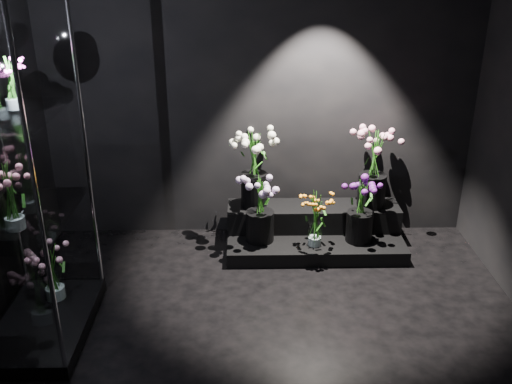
{
  "coord_description": "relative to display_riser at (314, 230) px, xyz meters",
  "views": [
    {
      "loc": [
        -0.14,
        -3.15,
        2.64
      ],
      "look_at": [
        -0.06,
        1.2,
        0.76
      ],
      "focal_mm": 40.0,
      "sensor_mm": 36.0,
      "label": 1
    }
  ],
  "objects": [
    {
      "name": "bouquet_orange_bells",
      "position": [
        -0.02,
        -0.27,
        0.26
      ],
      "size": [
        0.29,
        0.29,
        0.52
      ],
      "rotation": [
        0.0,
        0.0,
        -0.03
      ],
      "color": "white",
      "rests_on": "display_riser"
    },
    {
      "name": "bouquet_purple",
      "position": [
        0.39,
        -0.18,
        0.31
      ],
      "size": [
        0.41,
        0.41,
        0.59
      ],
      "rotation": [
        0.0,
        0.0,
        -0.32
      ],
      "color": "black",
      "rests_on": "display_riser"
    },
    {
      "name": "bouquet_pink_roses",
      "position": [
        0.54,
        0.09,
        0.62
      ],
      "size": [
        0.43,
        0.43,
        0.73
      ],
      "rotation": [
        0.0,
        0.0,
        0.17
      ],
      "color": "black",
      "rests_on": "display_riser"
    },
    {
      "name": "bouquet_cream_roses",
      "position": [
        -0.57,
        0.1,
        0.65
      ],
      "size": [
        0.45,
        0.45,
        0.72
      ],
      "rotation": [
        0.0,
        0.0,
        -0.07
      ],
      "color": "black",
      "rests_on": "display_riser"
    },
    {
      "name": "wall_back",
      "position": [
        -0.5,
        0.33,
        1.25
      ],
      "size": [
        4.0,
        0.0,
        4.0
      ],
      "primitive_type": "plane",
      "rotation": [
        1.57,
        0.0,
        0.0
      ],
      "color": "black",
      "rests_on": "floor"
    },
    {
      "name": "bouquet_case_magenta",
      "position": [
        -2.15,
        -1.14,
        1.68
      ],
      "size": [
        0.27,
        0.27,
        0.34
      ],
      "rotation": [
        0.0,
        0.0,
        0.39
      ],
      "color": "white",
      "rests_on": "display_case"
    },
    {
      "name": "bouquet_case_pink",
      "position": [
        -2.15,
        -1.47,
        1.03
      ],
      "size": [
        0.35,
        0.35,
        0.47
      ],
      "rotation": [
        0.0,
        0.0,
        -0.33
      ],
      "color": "white",
      "rests_on": "display_case"
    },
    {
      "name": "bouquet_case_base_pink",
      "position": [
        -2.13,
        -1.04,
        0.21
      ],
      "size": [
        0.38,
        0.38,
        0.47
      ],
      "rotation": [
        0.0,
        0.0,
        -0.19
      ],
      "color": "white",
      "rests_on": "display_case"
    },
    {
      "name": "floor",
      "position": [
        -0.5,
        -1.67,
        -0.15
      ],
      "size": [
        4.0,
        4.0,
        0.0
      ],
      "primitive_type": "plane",
      "color": "black",
      "rests_on": "ground"
    },
    {
      "name": "display_riser",
      "position": [
        0.0,
        0.0,
        0.0
      ],
      "size": [
        1.63,
        0.73,
        0.36
      ],
      "color": "black",
      "rests_on": "floor"
    },
    {
      "name": "bouquet_lilac",
      "position": [
        -0.52,
        -0.16,
        0.34
      ],
      "size": [
        0.45,
        0.45,
        0.63
      ],
      "rotation": [
        0.0,
        0.0,
        -0.28
      ],
      "color": "black",
      "rests_on": "display_riser"
    },
    {
      "name": "display_case",
      "position": [
        -2.15,
        -1.29,
        1.06
      ],
      "size": [
        0.66,
        1.1,
        2.42
      ],
      "color": "black",
      "rests_on": "floor"
    }
  ]
}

